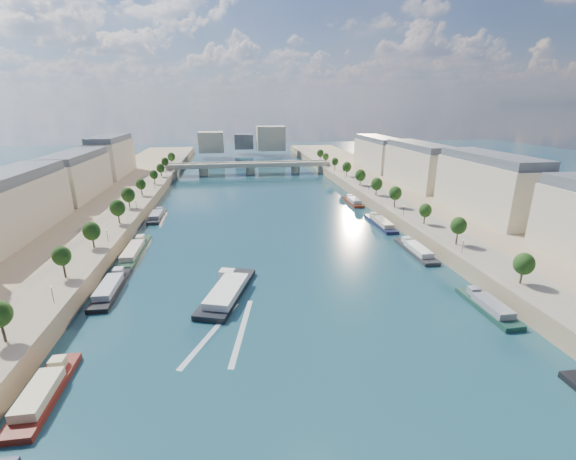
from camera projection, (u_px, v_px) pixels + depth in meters
name	position (u px, v px, depth m)	size (l,w,h in m)	color
ground	(266.00, 223.00, 158.35)	(700.00, 700.00, 0.00)	#0B2633
quay_left	(79.00, 224.00, 147.61)	(44.00, 520.00, 5.00)	#9E8460
quay_right	(430.00, 210.00, 167.54)	(44.00, 520.00, 5.00)	#9E8460
pave_left	(119.00, 216.00, 148.89)	(14.00, 520.00, 0.10)	gray
pave_right	(398.00, 206.00, 164.67)	(14.00, 520.00, 0.10)	gray
trees_left	(124.00, 201.00, 149.36)	(4.80, 268.80, 8.26)	#382B1E
trees_right	(386.00, 189.00, 172.11)	(4.80, 268.80, 8.26)	#382B1E
lamps_left	(124.00, 216.00, 139.26)	(0.36, 200.36, 4.28)	black
lamps_right	(384.00, 197.00, 167.90)	(0.36, 200.36, 4.28)	black
buildings_left	(49.00, 183.00, 152.76)	(16.00, 226.00, 23.20)	#C3B096
buildings_right	(447.00, 173.00, 176.29)	(16.00, 226.00, 23.20)	#C3B096
skyline	(248.00, 140.00, 360.68)	(79.00, 42.00, 22.00)	#C3B096
bridge	(250.00, 167.00, 267.80)	(112.00, 12.00, 8.15)	#C1B79E
tour_barge	(227.00, 292.00, 97.77)	(15.88, 28.41, 3.75)	black
wake	(227.00, 331.00, 82.46)	(15.51, 25.75, 0.04)	silver
moored_barges_left	(110.00, 290.00, 99.25)	(5.00, 155.54, 3.60)	#171A33
moored_barges_right	(418.00, 253.00, 124.03)	(5.00, 160.11, 3.60)	black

